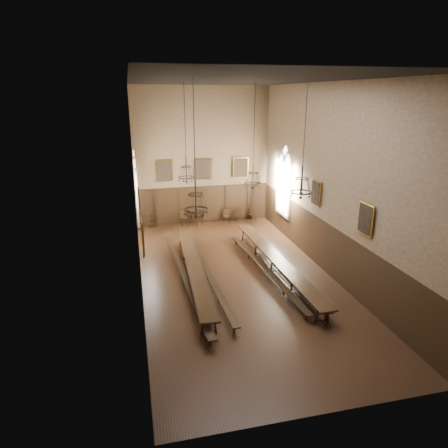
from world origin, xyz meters
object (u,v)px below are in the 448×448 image
object	(u,v)px
bench_right_inner	(264,270)
chair_2	(184,221)
chair_7	(253,217)
chair_6	(238,218)
chandelier_front_left	(196,202)
table_right	(276,265)
chandelier_front_right	(301,185)
bench_left_inner	(207,274)
chair_0	(153,224)
chandelier_back_left	(186,171)
bench_left_outer	(185,278)
chair_5	(226,218)
table_left	(194,271)
chair_3	(199,220)
chandelier_back_right	(253,177)
bench_right_outer	(286,264)

from	to	relation	value
bench_right_inner	chair_2	size ratio (longest dim) A/B	9.41
chair_7	bench_right_inner	bearing A→B (deg)	-110.77
chair_6	chandelier_front_left	xyz separation A→B (m)	(-4.64, -10.75, 4.19)
bench_right_inner	chair_6	bearing A→B (deg)	83.25
table_right	chandelier_front_right	size ratio (longest dim) A/B	2.37
bench_left_inner	chair_7	xyz separation A→B (m)	(4.88, 8.49, -0.02)
chair_0	chandelier_back_left	size ratio (longest dim) A/B	0.19
chair_7	chandelier_back_left	distance (m)	9.22
bench_left_outer	chair_5	xyz separation A→B (m)	(4.09, 8.85, -0.03)
table_right	chair_7	size ratio (longest dim) A/B	11.83
table_left	bench_left_inner	distance (m)	0.64
chair_3	chandelier_back_right	world-z (taller)	chandelier_back_right
chair_2	chair_6	size ratio (longest dim) A/B	1.13
chair_6	chandelier_back_left	size ratio (longest dim) A/B	0.19
table_left	bench_right_outer	world-z (taller)	table_left
bench_right_outer	chandelier_front_left	world-z (taller)	chandelier_front_left
table_left	bench_left_outer	bearing A→B (deg)	-136.57
chandelier_back_right	chandelier_front_right	world-z (taller)	same
chair_6	chair_7	world-z (taller)	chair_7
chair_0	chair_6	size ratio (longest dim) A/B	1.00
chair_6	chandelier_front_right	xyz separation A→B (m)	(-0.41, -11.07, 4.73)
bench_right_inner	chandelier_back_right	distance (m)	5.03
bench_right_outer	chandelier_back_left	bearing A→B (deg)	152.96
bench_left_inner	bench_right_inner	bearing A→B (deg)	-4.13
bench_right_inner	bench_right_outer	size ratio (longest dim) A/B	0.91
chair_3	chandelier_back_right	size ratio (longest dim) A/B	0.18
table_left	chandelier_front_right	bearing A→B (deg)	-34.48
bench_right_outer	chair_7	bearing A→B (deg)	84.39
bench_right_inner	chandelier_front_left	size ratio (longest dim) A/B	1.85
chair_7	chandelier_front_right	bearing A→B (deg)	-104.83
bench_left_outer	chandelier_front_left	bearing A→B (deg)	-81.07
chandelier_back_left	chair_3	bearing A→B (deg)	75.57
chandelier_back_right	chandelier_front_right	xyz separation A→B (m)	(0.34, -5.42, 0.74)
table_left	chandelier_front_right	distance (m)	6.69
bench_left_inner	chandelier_front_right	xyz separation A→B (m)	(3.42, -2.56, 4.70)
chair_3	chair_6	bearing A→B (deg)	-13.49
bench_right_inner	chandelier_front_left	bearing A→B (deg)	-150.64
table_left	chair_5	size ratio (longest dim) A/B	11.40
chandelier_front_left	bench_right_outer	bearing A→B (deg)	26.52
bench_right_inner	chair_5	world-z (taller)	chair_5
chandelier_back_left	chandelier_front_left	bearing A→B (deg)	-93.71
chair_3	bench_left_inner	bearing A→B (deg)	-111.04
table_right	bench_left_outer	xyz separation A→B (m)	(-4.57, -0.23, -0.10)
chair_6	chandelier_back_right	xyz separation A→B (m)	(-0.75, -5.65, 3.99)
table_right	chair_6	bearing A→B (deg)	87.48
bench_right_inner	chair_2	bearing A→B (deg)	107.64
bench_right_inner	chandelier_front_right	bearing A→B (deg)	-75.21
chair_0	chair_5	distance (m)	5.04
bench_left_inner	chair_2	distance (m)	8.49
table_right	bench_right_inner	size ratio (longest dim) A/B	1.14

